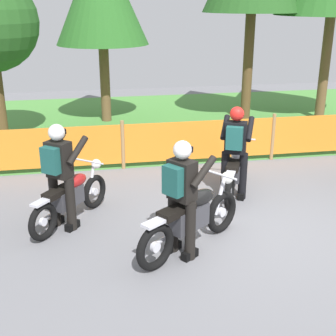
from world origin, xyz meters
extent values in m
cube|color=slate|center=(0.00, 0.00, -0.01)|extent=(24.00, 24.00, 0.02)
cube|color=#4C8C3D|center=(0.00, 6.70, 0.01)|extent=(24.00, 7.55, 0.01)
cylinder|color=#997547|center=(-1.67, 2.92, 0.53)|extent=(0.08, 0.08, 1.05)
cylinder|color=#997547|center=(1.67, 2.92, 0.53)|extent=(0.08, 0.08, 1.05)
cube|color=orange|center=(-3.33, 2.92, 0.54)|extent=(3.25, 0.02, 0.85)
cube|color=orange|center=(0.00, 2.92, 0.54)|extent=(3.25, 0.02, 0.85)
cylinder|color=brown|center=(-1.80, 7.07, 1.10)|extent=(0.28, 0.28, 2.20)
cylinder|color=brown|center=(2.25, 6.41, 1.53)|extent=(0.28, 0.28, 3.05)
cylinder|color=brown|center=(4.48, 6.14, 1.49)|extent=(0.28, 0.28, 2.97)
torus|color=black|center=(-2.32, 1.07, 0.30)|extent=(0.44, 0.53, 0.59)
cylinder|color=silver|center=(-2.32, 1.07, 0.30)|extent=(0.12, 0.14, 0.13)
torus|color=black|center=(-3.12, 0.05, 0.30)|extent=(0.44, 0.53, 0.59)
cylinder|color=silver|center=(-3.12, 0.05, 0.30)|extent=(0.12, 0.14, 0.13)
cube|color=#38383D|center=(-2.75, 0.53, 0.46)|extent=(0.51, 0.57, 0.30)
ellipsoid|color=maroon|center=(-2.62, 0.69, 0.66)|extent=(0.47, 0.51, 0.20)
cube|color=black|center=(-2.89, 0.34, 0.64)|extent=(0.48, 0.53, 0.09)
cube|color=silver|center=(-3.12, 0.05, 0.62)|extent=(0.32, 0.35, 0.04)
cylinder|color=silver|center=(-2.36, 1.03, 0.56)|extent=(0.17, 0.20, 0.52)
sphere|color=white|center=(-2.27, 1.14, 0.77)|extent=(0.23, 0.23, 0.17)
cylinder|color=silver|center=(-2.38, 1.00, 0.88)|extent=(0.46, 0.36, 0.03)
cylinder|color=silver|center=(-3.02, 0.39, 0.24)|extent=(0.36, 0.44, 0.06)
torus|color=black|center=(0.54, 1.82, 0.30)|extent=(0.36, 0.59, 0.61)
cylinder|color=silver|center=(0.54, 1.82, 0.30)|extent=(0.11, 0.14, 0.13)
torus|color=black|center=(-0.04, 0.63, 0.30)|extent=(0.36, 0.59, 0.61)
cylinder|color=silver|center=(-0.04, 0.63, 0.30)|extent=(0.11, 0.14, 0.13)
cube|color=#38383D|center=(0.23, 1.18, 0.48)|extent=(0.45, 0.61, 0.30)
ellipsoid|color=#B7B7C1|center=(0.32, 1.38, 0.68)|extent=(0.42, 0.54, 0.21)
cube|color=black|center=(0.12, 0.97, 0.66)|extent=(0.42, 0.57, 0.10)
cube|color=silver|center=(-0.04, 0.63, 0.64)|extent=(0.29, 0.37, 0.04)
cylinder|color=silver|center=(0.51, 1.77, 0.58)|extent=(0.14, 0.22, 0.54)
sphere|color=white|center=(0.58, 1.91, 0.80)|extent=(0.23, 0.23, 0.17)
cylinder|color=silver|center=(0.50, 1.74, 0.90)|extent=(0.53, 0.28, 0.03)
cylinder|color=silver|center=(-0.02, 0.98, 0.24)|extent=(0.29, 0.50, 0.07)
torus|color=black|center=(-0.42, -0.18, 0.33)|extent=(0.60, 0.49, 0.67)
cylinder|color=silver|center=(-0.42, -0.18, 0.33)|extent=(0.15, 0.14, 0.15)
torus|color=black|center=(-1.59, -1.04, 0.33)|extent=(0.60, 0.49, 0.67)
cylinder|color=silver|center=(-1.59, -1.04, 0.33)|extent=(0.15, 0.14, 0.15)
cube|color=#38383D|center=(-1.04, -0.64, 0.52)|extent=(0.65, 0.57, 0.33)
ellipsoid|color=black|center=(-0.85, -0.50, 0.75)|extent=(0.58, 0.52, 0.23)
cube|color=black|center=(-1.25, -0.79, 0.72)|extent=(0.60, 0.53, 0.10)
cube|color=silver|center=(-1.59, -1.04, 0.70)|extent=(0.40, 0.36, 0.04)
cylinder|color=silver|center=(-0.47, -0.21, 0.63)|extent=(0.23, 0.19, 0.59)
sphere|color=white|center=(-0.34, -0.11, 0.87)|extent=(0.26, 0.26, 0.19)
cylinder|color=silver|center=(-0.50, -0.24, 0.99)|extent=(0.40, 0.52, 0.03)
cylinder|color=silver|center=(-1.38, -0.71, 0.27)|extent=(0.50, 0.40, 0.07)
cylinder|color=black|center=(-2.96, 0.51, 0.43)|extent=(0.21, 0.21, 0.86)
cube|color=black|center=(-2.96, 0.51, 0.06)|extent=(0.25, 0.27, 0.12)
cylinder|color=black|center=(-2.71, 0.32, 0.43)|extent=(0.21, 0.21, 0.86)
cube|color=black|center=(-2.71, 0.32, 0.06)|extent=(0.25, 0.27, 0.12)
cube|color=black|center=(-2.83, 0.42, 1.14)|extent=(0.43, 0.41, 0.56)
cylinder|color=black|center=(-2.90, 0.69, 1.26)|extent=(0.38, 0.44, 0.38)
cylinder|color=black|center=(-2.55, 0.42, 1.26)|extent=(0.38, 0.44, 0.38)
sphere|color=white|center=(-2.83, 0.42, 1.56)|extent=(0.35, 0.35, 0.25)
cube|color=black|center=(-2.77, 0.49, 1.56)|extent=(0.16, 0.13, 0.08)
cube|color=#194C47|center=(-2.94, 0.28, 1.18)|extent=(0.32, 0.30, 0.40)
cylinder|color=black|center=(0.02, 1.12, 0.43)|extent=(0.20, 0.20, 0.86)
cube|color=black|center=(0.02, 1.12, 0.06)|extent=(0.21, 0.28, 0.12)
cylinder|color=black|center=(0.31, 0.98, 0.43)|extent=(0.20, 0.20, 0.86)
cube|color=black|center=(0.31, 0.98, 0.06)|extent=(0.21, 0.28, 0.12)
cube|color=black|center=(0.17, 1.05, 1.14)|extent=(0.43, 0.37, 0.56)
cylinder|color=black|center=(0.05, 1.31, 1.26)|extent=(0.30, 0.48, 0.38)
cylinder|color=black|center=(0.44, 1.12, 1.26)|extent=(0.30, 0.48, 0.38)
sphere|color=red|center=(0.17, 1.05, 1.56)|extent=(0.33, 0.33, 0.25)
cube|color=black|center=(0.21, 1.14, 1.56)|extent=(0.18, 0.11, 0.08)
cube|color=#194C47|center=(0.09, 0.90, 1.18)|extent=(0.32, 0.27, 0.40)
cylinder|color=black|center=(-1.27, -0.60, 0.43)|extent=(0.21, 0.21, 0.86)
cube|color=black|center=(-1.27, -0.60, 0.06)|extent=(0.27, 0.24, 0.12)
cylinder|color=black|center=(-1.07, -0.86, 0.43)|extent=(0.21, 0.21, 0.86)
cube|color=black|center=(-1.07, -0.86, 0.06)|extent=(0.27, 0.24, 0.12)
cube|color=black|center=(-1.17, -0.73, 1.14)|extent=(0.41, 0.43, 0.56)
cylinder|color=black|center=(-1.16, -0.45, 1.26)|extent=(0.45, 0.37, 0.38)
cylinder|color=black|center=(-0.89, -0.80, 1.26)|extent=(0.45, 0.37, 0.38)
sphere|color=white|center=(-1.17, -0.73, 1.56)|extent=(0.35, 0.35, 0.25)
cube|color=black|center=(-1.09, -0.67, 1.56)|extent=(0.13, 0.16, 0.08)
cube|color=#194C47|center=(-1.31, -0.83, 1.18)|extent=(0.30, 0.32, 0.40)
camera|label=1|loc=(-2.38, -6.37, 3.45)|focal=49.48mm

